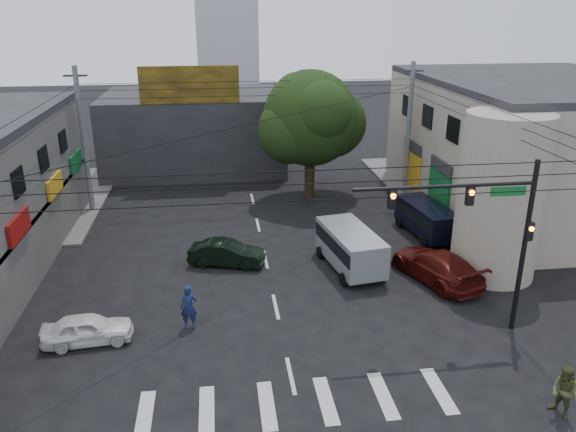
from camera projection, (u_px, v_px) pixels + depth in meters
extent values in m
plane|color=black|center=(281.00, 331.00, 23.03)|extent=(160.00, 160.00, 0.00)
cube|color=#514F4C|center=(492.00, 184.00, 41.89)|extent=(16.00, 16.00, 0.15)
cube|color=gray|center=(536.00, 148.00, 35.87)|extent=(14.00, 18.00, 8.00)
cylinder|color=gray|center=(500.00, 197.00, 26.67)|extent=(4.00, 4.00, 8.00)
cube|color=#232326|center=(195.00, 131.00, 45.64)|extent=(14.00, 10.00, 6.00)
cube|color=olive|center=(189.00, 85.00, 39.58)|extent=(7.00, 0.30, 2.60)
cylinder|color=black|center=(310.00, 166.00, 38.53)|extent=(0.70, 0.70, 4.40)
sphere|color=black|center=(310.00, 118.00, 37.37)|extent=(6.40, 6.40, 6.40)
cylinder|color=black|center=(524.00, 249.00, 21.98)|extent=(0.20, 0.20, 7.20)
cylinder|color=black|center=(445.00, 186.00, 20.61)|extent=(7.00, 0.14, 0.14)
cube|color=black|center=(470.00, 196.00, 20.88)|extent=(0.28, 0.22, 0.75)
cube|color=black|center=(392.00, 199.00, 20.51)|extent=(0.28, 0.22, 0.75)
sphere|color=orange|center=(472.00, 193.00, 20.69)|extent=(0.20, 0.20, 0.20)
sphere|color=orange|center=(393.00, 196.00, 20.33)|extent=(0.20, 0.20, 0.20)
cube|color=#0D6025|center=(508.00, 191.00, 21.02)|extent=(1.40, 0.06, 0.35)
cylinder|color=#59595B|center=(84.00, 141.00, 35.01)|extent=(0.32, 0.32, 9.20)
cylinder|color=#59595B|center=(408.00, 132.00, 37.54)|extent=(0.32, 0.32, 9.20)
imported|color=black|center=(227.00, 253.00, 28.73)|extent=(3.29, 4.53, 1.27)
imported|color=white|center=(88.00, 329.00, 22.08)|extent=(2.09, 3.76, 1.19)
imported|color=#460E0A|center=(436.00, 266.00, 27.06)|extent=(5.31, 6.55, 1.53)
imported|color=#142147|center=(189.00, 307.00, 22.98)|extent=(0.75, 0.54, 1.88)
imported|color=#3F4922|center=(564.00, 392.00, 17.96)|extent=(1.35, 1.28, 1.84)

